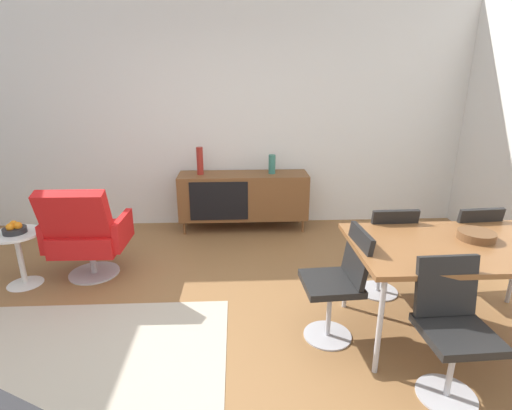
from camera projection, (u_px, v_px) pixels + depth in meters
name	position (u px, v px, depth m)	size (l,w,h in m)	color
ground_plane	(207.00, 343.00, 2.90)	(8.32, 8.32, 0.00)	olive
wall_back	(217.00, 116.00, 4.93)	(6.80, 0.12, 2.80)	silver
sideboard	(243.00, 196.00, 4.96)	(1.60, 0.45, 0.72)	brown
vase_cobalt	(200.00, 161.00, 4.79)	(0.08, 0.08, 0.34)	maroon
vase_sculptural_dark	(272.00, 164.00, 4.85)	(0.09, 0.09, 0.24)	#337266
dining_table	(464.00, 249.00, 2.81)	(1.60, 0.90, 0.74)	brown
wooden_bowl_on_table	(476.00, 235.00, 2.87)	(0.26, 0.26, 0.06)	brown
dining_chair_back_right	(464.00, 245.00, 3.43)	(0.43, 0.45, 0.86)	black
dining_chair_front_left	(452.00, 325.00, 2.34)	(0.42, 0.44, 0.86)	black
dining_chair_back_left	(385.00, 247.00, 3.40)	(0.41, 0.43, 0.86)	black
dining_chair_near_window	(339.00, 280.00, 2.85)	(0.45, 0.42, 0.86)	black
lounge_chair_red	(86.00, 233.00, 3.71)	(0.73, 0.67, 0.95)	red
side_table_round	(19.00, 253.00, 3.63)	(0.44, 0.44, 0.52)	white
fruit_bowl	(14.00, 229.00, 3.56)	(0.20, 0.20, 0.11)	#262628
area_rug	(58.00, 376.00, 2.58)	(2.20, 1.70, 0.01)	#B7AD99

